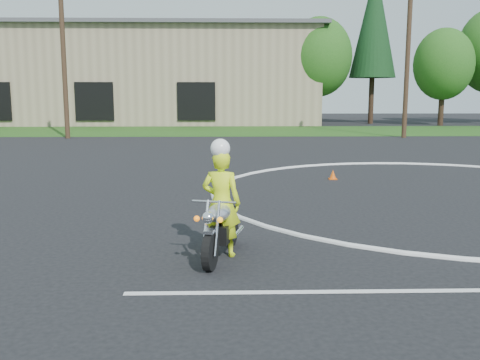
{
  "coord_description": "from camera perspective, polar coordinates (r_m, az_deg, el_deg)",
  "views": [
    {
      "loc": [
        -5.63,
        -10.75,
        2.62
      ],
      "look_at": [
        -5.4,
        -1.4,
        1.1
      ],
      "focal_mm": 40.0,
      "sensor_mm": 36.0,
      "label": 1
    }
  ],
  "objects": [
    {
      "name": "treeline",
      "position": [
        49.9,
        23.34,
        13.08
      ],
      "size": [
        38.2,
        8.1,
        14.52
      ],
      "color": "#382619",
      "rests_on": "ground"
    },
    {
      "name": "grass_strip",
      "position": [
        38.26,
        7.05,
        5.24
      ],
      "size": [
        120.0,
        10.0,
        0.02
      ],
      "primitive_type": "cube",
      "color": "#1E4714",
      "rests_on": "ground"
    },
    {
      "name": "primary_motorcycle",
      "position": [
        8.58,
        -2.04,
        -5.07
      ],
      "size": [
        0.83,
        1.93,
        1.03
      ],
      "rotation": [
        0.0,
        0.0,
        -0.24
      ],
      "color": "black",
      "rests_on": "ground"
    },
    {
      "name": "utility_poles",
      "position": [
        33.58,
        17.49,
        13.21
      ],
      "size": [
        41.6,
        1.12,
        10.0
      ],
      "color": "#473321",
      "rests_on": "ground"
    },
    {
      "name": "warehouse",
      "position": [
        52.25,
        -15.42,
        10.59
      ],
      "size": [
        41.0,
        17.0,
        8.3
      ],
      "color": "tan",
      "rests_on": "ground"
    },
    {
      "name": "rider_primary_grp",
      "position": [
        8.62,
        -2.01,
        -2.13
      ],
      "size": [
        0.71,
        0.55,
        1.92
      ],
      "rotation": [
        0.0,
        0.0,
        -0.24
      ],
      "color": "#E0FF1A",
      "rests_on": "ground"
    }
  ]
}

